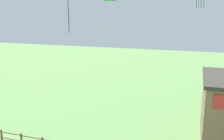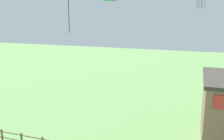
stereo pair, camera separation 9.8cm
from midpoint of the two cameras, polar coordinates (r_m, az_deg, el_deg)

